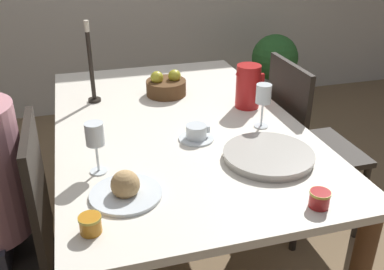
# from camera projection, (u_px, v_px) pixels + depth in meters

# --- Properties ---
(ground_plane) EXTENTS (20.00, 20.00, 0.00)m
(ground_plane) POSITION_uv_depth(u_px,v_px,m) (179.00, 256.00, 2.17)
(ground_plane) COLOR #7F6647
(dining_table) EXTENTS (1.01, 1.60, 0.75)m
(dining_table) POSITION_uv_depth(u_px,v_px,m) (177.00, 142.00, 1.88)
(dining_table) COLOR silver
(dining_table) RESTS_ON ground_plane
(chair_person_side) EXTENTS (0.42, 0.42, 0.94)m
(chair_person_side) POSITION_uv_depth(u_px,v_px,m) (10.00, 245.00, 1.50)
(chair_person_side) COLOR black
(chair_person_side) RESTS_ON ground_plane
(chair_opposite) EXTENTS (0.42, 0.42, 0.94)m
(chair_opposite) POSITION_uv_depth(u_px,v_px,m) (305.00, 144.00, 2.18)
(chair_opposite) COLOR black
(chair_opposite) RESTS_ON ground_plane
(red_pitcher) EXTENTS (0.14, 0.11, 0.20)m
(red_pitcher) POSITION_uv_depth(u_px,v_px,m) (248.00, 86.00, 1.94)
(red_pitcher) COLOR red
(red_pitcher) RESTS_ON dining_table
(wine_glass_water) EXTENTS (0.06, 0.06, 0.19)m
(wine_glass_water) POSITION_uv_depth(u_px,v_px,m) (263.00, 96.00, 1.73)
(wine_glass_water) COLOR white
(wine_glass_water) RESTS_ON dining_table
(wine_glass_juice) EXTENTS (0.06, 0.06, 0.18)m
(wine_glass_juice) POSITION_uv_depth(u_px,v_px,m) (95.00, 137.00, 1.41)
(wine_glass_juice) COLOR white
(wine_glass_juice) RESTS_ON dining_table
(teacup_near_person) EXTENTS (0.14, 0.14, 0.06)m
(teacup_near_person) POSITION_uv_depth(u_px,v_px,m) (196.00, 133.00, 1.67)
(teacup_near_person) COLOR silver
(teacup_near_person) RESTS_ON dining_table
(serving_tray) EXTENTS (0.33, 0.33, 0.03)m
(serving_tray) POSITION_uv_depth(u_px,v_px,m) (268.00, 156.00, 1.54)
(serving_tray) COLOR #B7B2A8
(serving_tray) RESTS_ON dining_table
(bread_plate) EXTENTS (0.23, 0.23, 0.09)m
(bread_plate) POSITION_uv_depth(u_px,v_px,m) (126.00, 189.00, 1.33)
(bread_plate) COLOR silver
(bread_plate) RESTS_ON dining_table
(jam_jar_amber) EXTENTS (0.06, 0.06, 0.05)m
(jam_jar_amber) POSITION_uv_depth(u_px,v_px,m) (90.00, 223.00, 1.17)
(jam_jar_amber) COLOR #C67A1E
(jam_jar_amber) RESTS_ON dining_table
(jam_jar_red) EXTENTS (0.06, 0.06, 0.05)m
(jam_jar_red) POSITION_uv_depth(u_px,v_px,m) (320.00, 198.00, 1.27)
(jam_jar_red) COLOR #A81E1E
(jam_jar_red) RESTS_ON dining_table
(fruit_bowl) EXTENTS (0.20, 0.20, 0.12)m
(fruit_bowl) POSITION_uv_depth(u_px,v_px,m) (166.00, 86.00, 2.10)
(fruit_bowl) COLOR brown
(fruit_bowl) RESTS_ON dining_table
(candlestick_tall) EXTENTS (0.06, 0.06, 0.38)m
(candlestick_tall) POSITION_uv_depth(u_px,v_px,m) (91.00, 70.00, 1.97)
(candlestick_tall) COLOR black
(candlestick_tall) RESTS_ON dining_table
(potted_plant) EXTENTS (0.38, 0.38, 0.70)m
(potted_plant) POSITION_uv_depth(u_px,v_px,m) (274.00, 64.00, 3.58)
(potted_plant) COLOR beige
(potted_plant) RESTS_ON ground_plane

